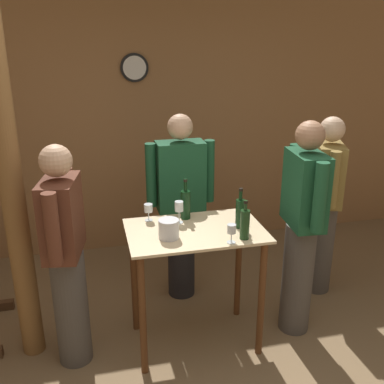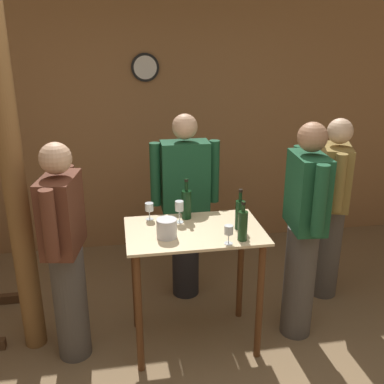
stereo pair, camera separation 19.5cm
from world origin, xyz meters
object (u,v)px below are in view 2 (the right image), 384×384
(wine_glass_near_center, at_px, (179,207))
(person_visitor_bearded, at_px, (185,204))
(wine_bottle_center, at_px, (240,214))
(wine_glass_near_right, at_px, (229,231))
(wine_bottle_left, at_px, (243,225))
(wine_bottle_far_left, at_px, (186,204))
(person_visitor_near_door, at_px, (65,251))
(wooden_post, at_px, (13,178))
(wine_glass_near_left, at_px, (149,208))
(person_host, at_px, (332,207))
(ice_bucket, at_px, (167,228))
(person_visitor_with_scarf, at_px, (304,229))

(wine_glass_near_center, relative_size, person_visitor_bearded, 0.10)
(wine_bottle_center, bearing_deg, wine_glass_near_right, -121.52)
(wine_bottle_left, bearing_deg, wine_glass_near_right, -160.07)
(wine_bottle_far_left, xyz_separation_m, person_visitor_near_door, (-0.88, -0.21, -0.21))
(wine_bottle_center, xyz_separation_m, wine_glass_near_center, (-0.41, 0.18, 0.01))
(wooden_post, distance_m, wine_bottle_left, 1.59)
(wine_glass_near_left, relative_size, person_host, 0.08)
(wine_bottle_far_left, xyz_separation_m, wine_glass_near_right, (0.21, -0.47, -0.02))
(wine_bottle_left, relative_size, wine_bottle_center, 0.93)
(wine_bottle_center, relative_size, wine_glass_near_right, 2.27)
(wine_bottle_far_left, height_order, ice_bucket, wine_bottle_far_left)
(wooden_post, bearing_deg, person_visitor_near_door, -29.59)
(wine_bottle_far_left, relative_size, wine_bottle_left, 1.12)
(person_visitor_near_door, bearing_deg, wine_glass_near_center, 9.88)
(wine_glass_near_left, height_order, wine_glass_near_right, wine_glass_near_right)
(wine_bottle_center, bearing_deg, person_visitor_bearded, 110.94)
(wooden_post, distance_m, wine_glass_near_right, 1.50)
(wine_glass_near_right, distance_m, person_host, 1.34)
(wooden_post, bearing_deg, person_host, 6.60)
(wine_bottle_left, bearing_deg, wooden_post, 165.09)
(person_visitor_near_door, bearing_deg, wine_glass_near_left, 21.34)
(person_visitor_bearded, bearing_deg, person_host, -9.98)
(wine_glass_near_right, height_order, person_host, person_host)
(wooden_post, relative_size, wine_bottle_center, 9.03)
(wine_bottle_left, bearing_deg, wine_bottle_center, 80.80)
(wine_glass_near_left, xyz_separation_m, person_visitor_bearded, (0.34, 0.45, -0.17))
(ice_bucket, bearing_deg, wine_glass_near_right, -23.18)
(wine_bottle_left, xyz_separation_m, wine_glass_near_left, (-0.59, 0.46, -0.02))
(wine_glass_near_left, relative_size, wine_glass_near_right, 0.99)
(wooden_post, relative_size, person_visitor_bearded, 1.63)
(wine_bottle_left, distance_m, person_host, 1.23)
(wine_glass_near_center, distance_m, person_host, 1.43)
(wine_bottle_far_left, relative_size, wine_glass_near_center, 1.87)
(wine_glass_near_left, relative_size, person_visitor_near_door, 0.08)
(wine_bottle_center, xyz_separation_m, person_visitor_bearded, (-0.28, 0.73, -0.19))
(wine_bottle_left, bearing_deg, wine_glass_near_center, 135.76)
(person_visitor_near_door, bearing_deg, wine_bottle_far_left, 13.46)
(wine_glass_near_center, bearing_deg, person_visitor_bearded, 76.74)
(ice_bucket, bearing_deg, person_host, 20.55)
(person_visitor_bearded, bearing_deg, person_visitor_near_door, -144.08)
(person_visitor_with_scarf, bearing_deg, person_host, 46.80)
(wine_glass_near_center, bearing_deg, wine_bottle_center, -24.38)
(wine_glass_near_center, distance_m, person_visitor_with_scarf, 0.94)
(wine_bottle_center, bearing_deg, wooden_post, 171.91)
(wine_bottle_far_left, bearing_deg, wine_glass_near_left, 174.81)
(wine_bottle_center, xyz_separation_m, person_host, (0.97, 0.51, -0.21))
(wine_glass_near_center, relative_size, person_host, 0.10)
(wine_glass_near_right, distance_m, person_visitor_near_door, 1.14)
(wine_bottle_left, relative_size, person_visitor_near_door, 0.17)
(person_visitor_bearded, bearing_deg, wine_bottle_center, -69.06)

